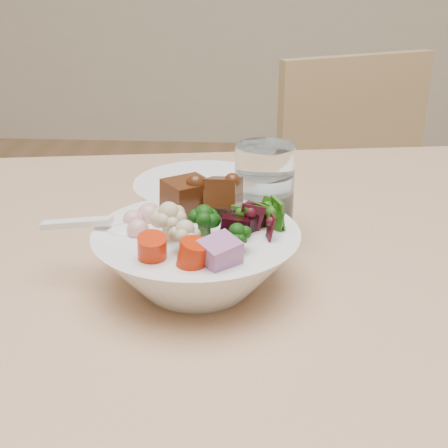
# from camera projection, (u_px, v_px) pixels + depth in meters

# --- Properties ---
(dining_table) EXTENTS (1.64, 1.09, 0.71)m
(dining_table) POSITION_uv_depth(u_px,v_px,m) (361.00, 328.00, 0.68)
(dining_table) COLOR tan
(dining_table) RESTS_ON ground
(chair_far) EXTENTS (0.50, 0.50, 0.82)m
(chair_far) POSITION_uv_depth(u_px,v_px,m) (373.00, 225.00, 1.40)
(chair_far) COLOR tan
(chair_far) RESTS_ON ground
(food_bowl) EXTENTS (0.20, 0.20, 0.11)m
(food_bowl) POSITION_uv_depth(u_px,v_px,m) (198.00, 255.00, 0.61)
(food_bowl) COLOR white
(food_bowl) RESTS_ON dining_table
(soup_spoon) EXTENTS (0.11, 0.04, 0.02)m
(soup_spoon) POSITION_uv_depth(u_px,v_px,m) (112.00, 230.00, 0.60)
(soup_spoon) COLOR white
(soup_spoon) RESTS_ON food_bowl
(water_glass) EXTENTS (0.07, 0.07, 0.11)m
(water_glass) POSITION_uv_depth(u_px,v_px,m) (264.00, 198.00, 0.70)
(water_glass) COLOR white
(water_glass) RESTS_ON dining_table
(side_bowl) EXTENTS (0.17, 0.17, 0.06)m
(side_bowl) POSITION_uv_depth(u_px,v_px,m) (205.00, 204.00, 0.75)
(side_bowl) COLOR white
(side_bowl) RESTS_ON dining_table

